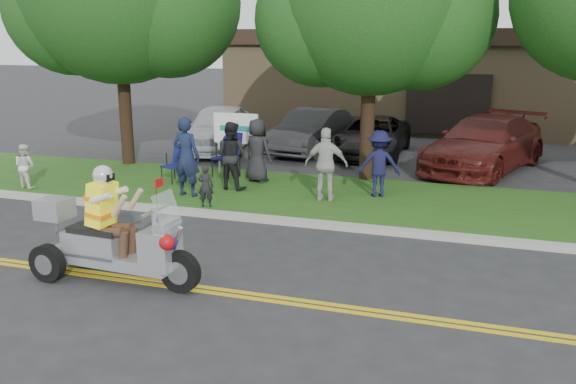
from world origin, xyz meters
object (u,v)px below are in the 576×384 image
(spectator_adult_mid, at_px, (231,156))
(lawn_chair_a, at_px, (176,161))
(lawn_chair_b, at_px, (229,152))
(parked_car_mid, at_px, (372,136))
(parked_car_far_left, at_px, (219,128))
(parked_car_right, at_px, (485,144))
(spectator_adult_left, at_px, (186,157))
(parked_car_left, at_px, (313,131))
(trike_scooter, at_px, (110,241))
(spectator_adult_right, at_px, (326,164))

(spectator_adult_mid, bearing_deg, lawn_chair_a, -2.24)
(lawn_chair_b, distance_m, parked_car_mid, 5.47)
(lawn_chair_a, relative_size, spectator_adult_mid, 0.58)
(parked_car_far_left, bearing_deg, parked_car_mid, -2.46)
(parked_car_mid, relative_size, parked_car_right, 0.85)
(spectator_adult_left, bearing_deg, parked_car_left, -93.84)
(lawn_chair_b, height_order, spectator_adult_left, spectator_adult_left)
(trike_scooter, distance_m, lawn_chair_a, 6.31)
(spectator_adult_mid, bearing_deg, parked_car_far_left, -55.45)
(trike_scooter, relative_size, parked_car_right, 0.54)
(parked_car_left, height_order, parked_car_right, parked_car_right)
(lawn_chair_b, bearing_deg, spectator_adult_right, -13.15)
(spectator_adult_left, xyz_separation_m, parked_car_far_left, (-1.89, 5.98, -0.26))
(parked_car_mid, xyz_separation_m, parked_car_right, (3.46, -1.20, 0.14))
(lawn_chair_b, distance_m, spectator_adult_left, 2.23)
(spectator_adult_mid, height_order, spectator_adult_right, spectator_adult_right)
(trike_scooter, bearing_deg, spectator_adult_mid, 97.10)
(spectator_adult_right, relative_size, parked_car_left, 0.39)
(lawn_chair_a, distance_m, lawn_chair_b, 1.44)
(trike_scooter, bearing_deg, parked_car_far_left, 108.61)
(lawn_chair_b, xyz_separation_m, parked_car_right, (6.42, 3.39, 0.00))
(spectator_adult_mid, bearing_deg, parked_car_right, -133.84)
(lawn_chair_b, xyz_separation_m, spectator_adult_left, (-0.10, -2.21, 0.27))
(lawn_chair_a, height_order, parked_car_right, parked_car_right)
(spectator_adult_right, bearing_deg, parked_car_far_left, -51.97)
(lawn_chair_a, bearing_deg, lawn_chair_b, 70.41)
(spectator_adult_left, bearing_deg, parked_car_far_left, -66.95)
(lawn_chair_b, relative_size, parked_car_far_left, 0.26)
(parked_car_right, bearing_deg, spectator_adult_left, -118.34)
(trike_scooter, height_order, parked_car_right, trike_scooter)
(lawn_chair_a, relative_size, spectator_adult_right, 0.57)
(lawn_chair_b, xyz_separation_m, parked_car_mid, (2.96, 4.59, -0.14))
(spectator_adult_mid, distance_m, parked_car_mid, 6.34)
(spectator_adult_right, bearing_deg, trike_scooter, 63.89)
(trike_scooter, bearing_deg, parked_car_left, 93.00)
(spectator_adult_right, distance_m, parked_car_left, 6.51)
(spectator_adult_mid, relative_size, parked_car_left, 0.39)
(spectator_adult_left, bearing_deg, trike_scooter, 108.79)
(trike_scooter, height_order, lawn_chair_a, trike_scooter)
(spectator_adult_left, distance_m, parked_car_right, 8.60)
(lawn_chair_b, bearing_deg, spectator_adult_mid, -49.77)
(spectator_adult_right, bearing_deg, parked_car_right, -128.85)
(spectator_adult_mid, xyz_separation_m, spectator_adult_right, (2.46, -0.34, 0.01))
(spectator_adult_mid, xyz_separation_m, parked_car_far_left, (-2.60, 5.05, -0.16))
(spectator_adult_mid, distance_m, parked_car_right, 7.46)
(parked_car_far_left, distance_m, parked_car_right, 8.41)
(lawn_chair_b, xyz_separation_m, spectator_adult_right, (3.07, -1.63, 0.17))
(spectator_adult_left, relative_size, spectator_adult_right, 1.11)
(trike_scooter, height_order, spectator_adult_mid, trike_scooter)
(lawn_chair_a, xyz_separation_m, lawn_chair_b, (1.02, 1.01, 0.12))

